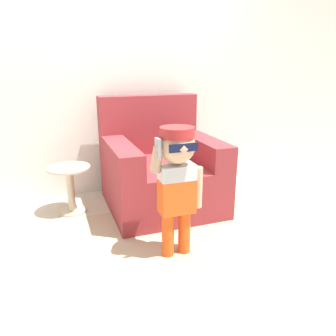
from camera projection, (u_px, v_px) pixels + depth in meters
ground_plane at (143, 217)px, 3.02m from camera, size 10.00×10.00×0.00m
wall_back at (118, 69)px, 3.39m from camera, size 10.00×0.05×2.60m
armchair at (160, 170)px, 3.22m from camera, size 1.02×1.05×1.05m
person_child at (177, 172)px, 2.25m from camera, size 0.39×0.29×0.95m
side_table at (70, 185)px, 3.05m from camera, size 0.39×0.39×0.45m
rug at (173, 232)px, 2.74m from camera, size 1.61×1.13×0.01m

